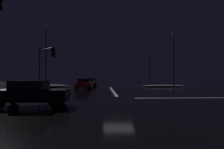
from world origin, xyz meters
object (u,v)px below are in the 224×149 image
Objects in this scene: sedan_red at (83,84)px; sedan_white at (89,83)px; streetlamp_right_far at (149,64)px; sedan_blue at (92,82)px; streetlamp_right_near at (173,56)px; streetlamp_left_near at (46,53)px; traffic_signal_nw at (45,61)px; sedan_black_crossing at (32,93)px.

sedan_white is at bearing 86.48° from sedan_red.
sedan_red is at bearing -127.93° from streetlamp_right_far.
streetlamp_right_far is at bearing 22.05° from sedan_blue.
streetlamp_right_near is 20.83m from streetlamp_left_near.
traffic_signal_nw is 29.33m from streetlamp_right_far.
sedan_white is 19.06m from streetlamp_right_far.
streetlamp_left_near is (-1.79, 6.29, 1.79)m from traffic_signal_nw.
sedan_white is 0.43× the size of streetlamp_left_near.
sedan_white is at bearing 30.57° from streetlamp_left_near.
traffic_signal_nw is 0.57× the size of streetlamp_left_near.
streetlamp_right_far reaches higher than traffic_signal_nw.
sedan_blue is at bearing 144.01° from streetlamp_right_near.
streetlamp_right_near reaches higher than sedan_red.
traffic_signal_nw is 6.78m from streetlamp_left_near.
streetlamp_left_near is at bearing 104.23° from sedan_black_crossing.
streetlamp_right_near is (14.15, -3.94, 4.47)m from sedan_white.
streetlamp_right_far is (16.03, 34.92, 4.18)m from sedan_black_crossing.
sedan_white is (0.41, 6.63, 0.00)m from sedan_red.
sedan_black_crossing is at bearing -94.68° from sedan_white.
sedan_white and sedan_black_crossing have the same top height.
traffic_signal_nw is (-4.47, -3.61, 3.09)m from sedan_red.
sedan_red and sedan_white have the same top height.
sedan_white is 0.47× the size of streetlamp_right_near.
sedan_black_crossing is 0.76× the size of traffic_signal_nw.
sedan_white is 9.16m from streetlamp_left_near.
streetlamp_right_far is (19.03, 22.29, 1.09)m from traffic_signal_nw.
streetlamp_left_near reaches higher than sedan_blue.
sedan_black_crossing is at bearing -130.26° from streetlamp_right_near.
traffic_signal_nw is at bearing 103.39° from sedan_black_crossing.
streetlamp_right_far is at bearing 49.51° from traffic_signal_nw.
streetlamp_right_far is at bearing 65.35° from sedan_black_crossing.
sedan_white is 6.33m from sedan_blue.
sedan_white and sedan_blue have the same top height.
traffic_signal_nw reaches higher than sedan_black_crossing.
streetlamp_left_near is at bearing 105.91° from traffic_signal_nw.
streetlamp_right_near is (14.56, 2.69, 4.47)m from sedan_red.
sedan_blue is at bearing 89.91° from sedan_white.
streetlamp_left_near reaches higher than sedan_white.
streetlamp_left_near is 1.16× the size of streetlamp_right_far.
streetlamp_right_near is (16.03, 18.92, 4.47)m from sedan_black_crossing.
sedan_blue is 0.47× the size of streetlamp_right_near.
streetlamp_left_near reaches higher than sedan_black_crossing.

